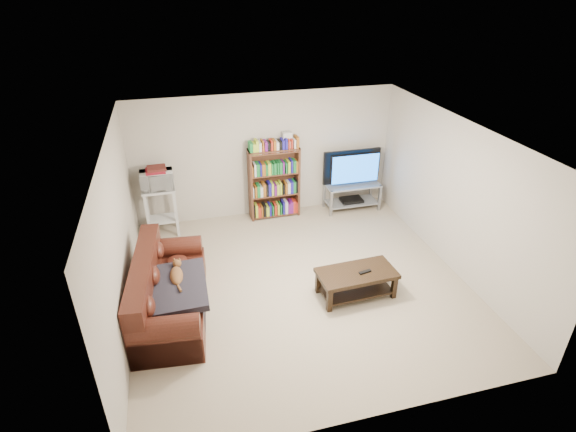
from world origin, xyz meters
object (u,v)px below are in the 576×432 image
object	(u,v)px
sofa	(165,295)
bookshelf	(274,182)
coffee_table	(356,279)
tv_stand	(352,192)

from	to	relation	value
sofa	bookshelf	distance (m)	3.29
sofa	coffee_table	world-z (taller)	sofa
sofa	coffee_table	distance (m)	2.75
coffee_table	bookshelf	distance (m)	2.86
sofa	coffee_table	xyz separation A→B (m)	(2.74, -0.29, -0.02)
sofa	tv_stand	world-z (taller)	sofa
sofa	tv_stand	distance (m)	4.41
coffee_table	bookshelf	size ratio (longest dim) A/B	0.84
tv_stand	bookshelf	bearing A→B (deg)	176.26
sofa	tv_stand	size ratio (longest dim) A/B	1.98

